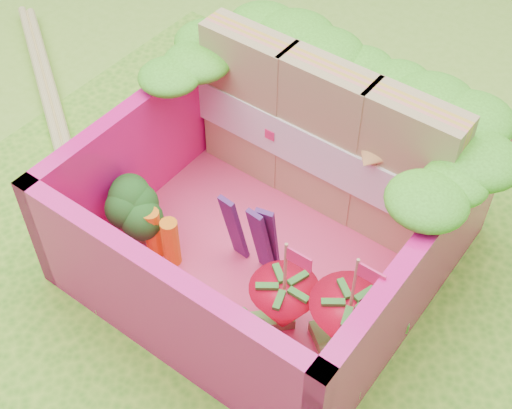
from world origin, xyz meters
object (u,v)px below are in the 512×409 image
at_px(sandwich_stack, 323,139).
at_px(bento_box, 271,208).
at_px(chopsticks, 59,130).
at_px(strawberry_left, 283,308).
at_px(broccoli, 135,205).
at_px(strawberry_right, 347,327).

bearing_deg(sandwich_stack, bento_box, -90.73).
relative_size(bento_box, chopsticks, 0.66).
bearing_deg(sandwich_stack, strawberry_left, -67.58).
height_order(strawberry_left, chopsticks, strawberry_left).
distance_m(broccoli, strawberry_right, 0.97).
xyz_separation_m(strawberry_right, chopsticks, (-1.76, 0.22, -0.17)).
bearing_deg(broccoli, chopsticks, 161.72).
relative_size(sandwich_stack, strawberry_left, 2.55).
relative_size(broccoli, strawberry_right, 0.61).
height_order(strawberry_left, strawberry_right, strawberry_right).
bearing_deg(bento_box, sandwich_stack, 89.27).
distance_m(sandwich_stack, strawberry_right, 0.79).
height_order(bento_box, chopsticks, bento_box).
height_order(sandwich_stack, chopsticks, sandwich_stack).
bearing_deg(strawberry_right, strawberry_left, -165.69).
relative_size(strawberry_left, chopsticks, 0.25).
bearing_deg(bento_box, strawberry_left, -47.55).
relative_size(sandwich_stack, strawberry_right, 2.38).
bearing_deg(strawberry_left, chopsticks, 169.49).
xyz_separation_m(bento_box, sandwich_stack, (0.00, 0.35, 0.11)).
height_order(bento_box, strawberry_right, strawberry_right).
bearing_deg(bento_box, chopsticks, -179.46).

